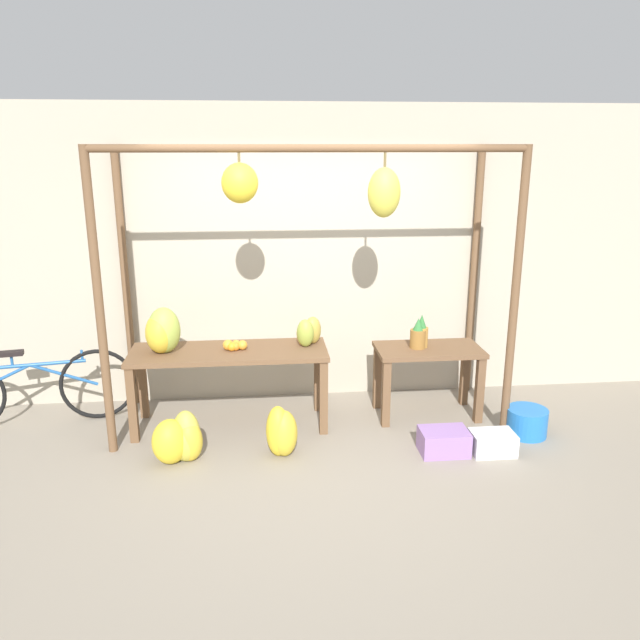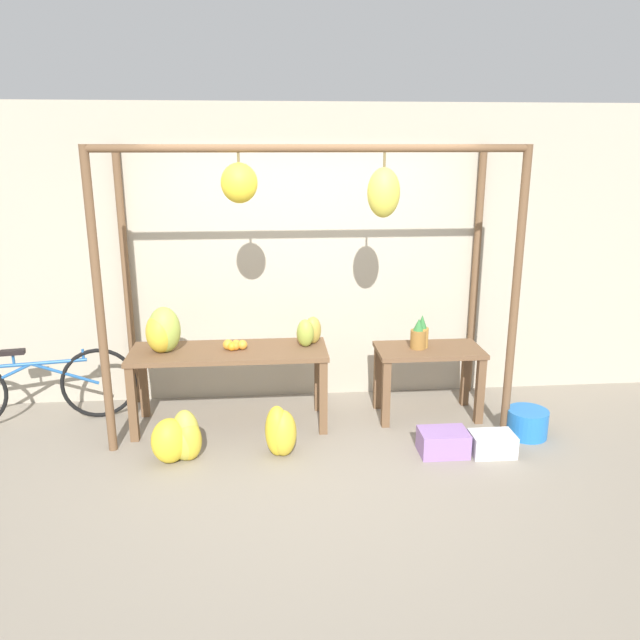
{
  "view_description": "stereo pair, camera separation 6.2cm",
  "coord_description": "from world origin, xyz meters",
  "views": [
    {
      "loc": [
        -0.43,
        -4.34,
        2.43
      ],
      "look_at": [
        0.09,
        0.85,
        0.96
      ],
      "focal_mm": 35.0,
      "sensor_mm": 36.0,
      "label": 1
    },
    {
      "loc": [
        -0.37,
        -4.35,
        2.43
      ],
      "look_at": [
        0.09,
        0.85,
        0.96
      ],
      "focal_mm": 35.0,
      "sensor_mm": 36.0,
      "label": 2
    }
  ],
  "objects": [
    {
      "name": "stall_awning",
      "position": [
        0.01,
        0.68,
        1.73
      ],
      "size": [
        3.39,
        1.16,
        2.43
      ],
      "color": "brown",
      "rests_on": "ground_plane"
    },
    {
      "name": "fruit_crate_purple",
      "position": [
        1.43,
        0.1,
        0.09
      ],
      "size": [
        0.35,
        0.24,
        0.18
      ],
      "color": "silver",
      "rests_on": "ground_plane"
    },
    {
      "name": "display_table_side",
      "position": [
        1.09,
        0.9,
        0.51
      ],
      "size": [
        0.95,
        0.51,
        0.66
      ],
      "color": "brown",
      "rests_on": "ground_plane"
    },
    {
      "name": "shop_wall_back",
      "position": [
        0.0,
        1.54,
        1.4
      ],
      "size": [
        8.0,
        0.08,
        2.8
      ],
      "color": "#B2A893",
      "rests_on": "ground_plane"
    },
    {
      "name": "banana_pile_on_table",
      "position": [
        -1.26,
        0.84,
        0.89
      ],
      "size": [
        0.3,
        0.28,
        0.4
      ],
      "color": "#9EB247",
      "rests_on": "display_table_main"
    },
    {
      "name": "fruit_crate_white",
      "position": [
        1.03,
        0.14,
        0.1
      ],
      "size": [
        0.39,
        0.27,
        0.2
      ],
      "color": "#9970B7",
      "rests_on": "ground_plane"
    },
    {
      "name": "parked_bicycle",
      "position": [
        -2.45,
        1.03,
        0.35
      ],
      "size": [
        1.74,
        0.33,
        0.71
      ],
      "color": "black",
      "rests_on": "ground_plane"
    },
    {
      "name": "display_table_main",
      "position": [
        -0.71,
        0.85,
        0.6
      ],
      "size": [
        1.71,
        0.6,
        0.71
      ],
      "color": "brown",
      "rests_on": "ground_plane"
    },
    {
      "name": "banana_pile_ground_right",
      "position": [
        -0.28,
        0.23,
        0.2
      ],
      "size": [
        0.29,
        0.29,
        0.43
      ],
      "color": "gold",
      "rests_on": "ground_plane"
    },
    {
      "name": "orange_pile",
      "position": [
        -0.66,
        0.85,
        0.75
      ],
      "size": [
        0.21,
        0.14,
        0.09
      ],
      "color": "orange",
      "rests_on": "display_table_main"
    },
    {
      "name": "banana_pile_ground_left",
      "position": [
        -1.09,
        0.23,
        0.18
      ],
      "size": [
        0.46,
        0.4,
        0.41
      ],
      "color": "gold",
      "rests_on": "ground_plane"
    },
    {
      "name": "ground_plane",
      "position": [
        0.0,
        0.0,
        0.0
      ],
      "size": [
        20.0,
        20.0,
        0.0
      ],
      "primitive_type": "plane",
      "color": "gray"
    },
    {
      "name": "papaya_pile",
      "position": [
        -0.01,
        0.92,
        0.83
      ],
      "size": [
        0.26,
        0.25,
        0.25
      ],
      "color": "gold",
      "rests_on": "display_table_main"
    },
    {
      "name": "pineapple_cluster",
      "position": [
        1.0,
        0.91,
        0.78
      ],
      "size": [
        0.17,
        0.16,
        0.3
      ],
      "color": "olive",
      "rests_on": "display_table_side"
    },
    {
      "name": "blue_bucket",
      "position": [
        1.84,
        0.4,
        0.12
      ],
      "size": [
        0.35,
        0.35,
        0.24
      ],
      "color": "blue",
      "rests_on": "ground_plane"
    }
  ]
}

